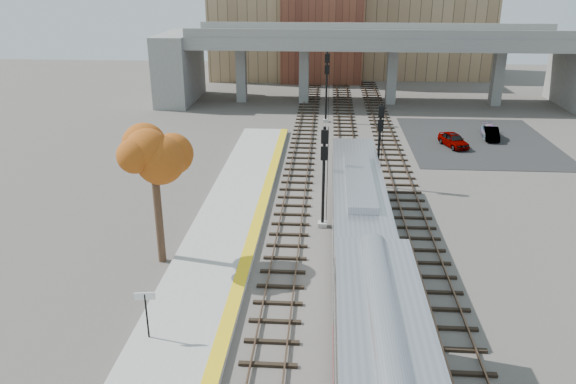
% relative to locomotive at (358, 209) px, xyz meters
% --- Properties ---
extents(ground, '(160.00, 160.00, 0.00)m').
position_rel_locomotive_xyz_m(ground, '(-1.00, -4.61, -2.28)').
color(ground, '#47423D').
rests_on(ground, ground).
extents(platform, '(4.50, 60.00, 0.35)m').
position_rel_locomotive_xyz_m(platform, '(-8.25, -4.61, -2.10)').
color(platform, '#9E9E99').
rests_on(platform, ground).
extents(yellow_strip, '(0.70, 60.00, 0.01)m').
position_rel_locomotive_xyz_m(yellow_strip, '(-6.35, -4.61, -1.92)').
color(yellow_strip, yellow).
rests_on(yellow_strip, platform).
extents(tracks, '(10.70, 95.00, 0.25)m').
position_rel_locomotive_xyz_m(tracks, '(-0.07, 7.89, -2.20)').
color(tracks, black).
rests_on(tracks, ground).
extents(overpass, '(54.00, 12.00, 9.50)m').
position_rel_locomotive_xyz_m(overpass, '(3.92, 40.39, 3.53)').
color(overpass, slate).
rests_on(overpass, ground).
extents(buildings_far, '(43.00, 21.00, 20.60)m').
position_rel_locomotive_xyz_m(buildings_far, '(0.26, 61.96, 5.60)').
color(buildings_far, tan).
rests_on(buildings_far, ground).
extents(parking_lot, '(14.00, 18.00, 0.04)m').
position_rel_locomotive_xyz_m(parking_lot, '(13.00, 23.39, -2.26)').
color(parking_lot, black).
rests_on(parking_lot, ground).
extents(locomotive, '(3.02, 19.05, 4.10)m').
position_rel_locomotive_xyz_m(locomotive, '(0.00, 0.00, 0.00)').
color(locomotive, '#A8AAB2').
rests_on(locomotive, ground).
extents(signal_mast_near, '(0.60, 0.64, 6.70)m').
position_rel_locomotive_xyz_m(signal_mast_near, '(-2.10, 2.21, 0.98)').
color(signal_mast_near, '#9E9E99').
rests_on(signal_mast_near, ground).
extents(signal_mast_mid, '(0.60, 0.64, 6.53)m').
position_rel_locomotive_xyz_m(signal_mast_mid, '(2.00, 9.91, 0.86)').
color(signal_mast_mid, '#9E9E99').
rests_on(signal_mast_mid, ground).
extents(signal_mast_far, '(0.60, 0.64, 7.66)m').
position_rel_locomotive_xyz_m(signal_mast_far, '(-2.10, 30.10, 1.63)').
color(signal_mast_far, '#9E9E99').
rests_on(signal_mast_far, ground).
extents(station_sign, '(0.90, 0.18, 2.27)m').
position_rel_locomotive_xyz_m(station_sign, '(-9.63, -10.74, -0.30)').
color(station_sign, black).
rests_on(station_sign, platform).
extents(tree, '(3.60, 3.60, 8.56)m').
position_rel_locomotive_xyz_m(tree, '(-11.21, -3.08, 4.07)').
color(tree, '#382619').
rests_on(tree, ground).
extents(car_a, '(2.70, 4.20, 1.33)m').
position_rel_locomotive_xyz_m(car_a, '(10.09, 21.22, -1.57)').
color(car_a, '#99999E').
rests_on(car_a, parking_lot).
extents(car_b, '(1.71, 3.71, 1.18)m').
position_rel_locomotive_xyz_m(car_b, '(14.36, 24.01, -1.65)').
color(car_b, '#99999E').
rests_on(car_b, parking_lot).
extents(car_c, '(1.99, 3.84, 1.06)m').
position_rel_locomotive_xyz_m(car_c, '(14.45, 25.21, -1.71)').
color(car_c, '#99999E').
rests_on(car_c, parking_lot).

